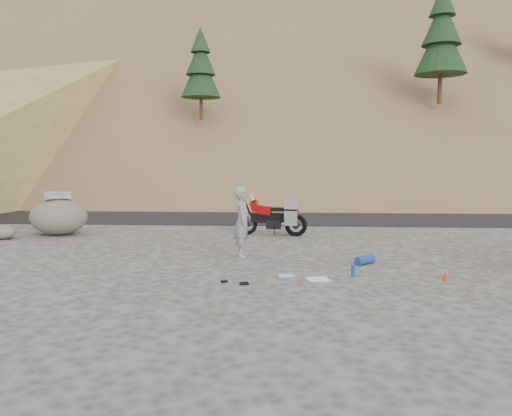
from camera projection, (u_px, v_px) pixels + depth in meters
The scene contains 14 objects.
ground at pixel (274, 259), 11.31m from camera, with size 140.00×140.00×0.00m, color #464340.
road at pixel (279, 215), 20.25m from camera, with size 120.00×7.00×0.05m, color black.
hillside at pixel (283, 72), 50.83m from camera, with size 120.00×73.00×46.72m.
motorcycle at pixel (275, 217), 14.73m from camera, with size 2.10×0.76×1.25m.
man at pixel (242, 256), 11.59m from camera, with size 0.59×0.39×1.63m, color gray.
boulder at pixel (59, 216), 14.83m from camera, with size 1.98×1.79×1.27m.
small_rock at pixel (4, 232), 14.07m from camera, with size 0.88×0.84×0.41m.
gear_white_cloth at pixel (318, 279), 9.37m from camera, with size 0.40×0.35×0.01m, color white.
gear_blue_mat at pixel (365, 260), 10.70m from camera, with size 0.19×0.19×0.48m, color navy.
gear_bottle at pixel (353, 271), 9.59m from camera, with size 0.08×0.08×0.22m, color navy.
gear_funnel at pixel (445, 276), 9.27m from camera, with size 0.12×0.12×0.16m, color red.
gear_glove_a at pixel (244, 283), 8.98m from camera, with size 0.15×0.11×0.04m, color black.
gear_glove_b at pixel (224, 281), 9.14m from camera, with size 0.11×0.08×0.04m, color black.
gear_blue_cloth at pixel (286, 275), 9.67m from camera, with size 0.31×0.23×0.01m, color #94C1E5.
Camera 1 is at (0.27, -11.14, 2.26)m, focal length 35.00 mm.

